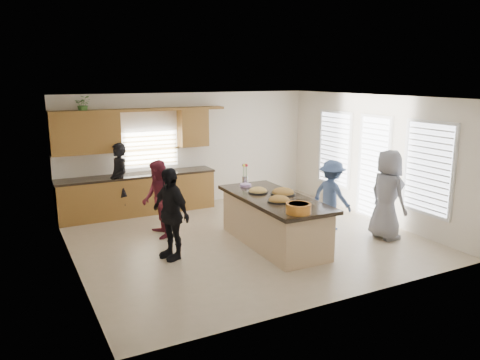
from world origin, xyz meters
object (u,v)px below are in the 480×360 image
salad_bowl (298,208)px  woman_left_back (119,181)px  woman_left_mid (158,199)px  island (274,222)px  woman_right_back (332,195)px  woman_right_front (387,195)px  woman_left_front (170,213)px

salad_bowl → woman_left_back: size_ratio=0.24×
woman_left_back → woman_left_mid: (0.37, -1.72, -0.08)m
island → woman_right_back: bearing=10.2°
island → woman_right_front: (2.19, -0.71, 0.45)m
island → salad_bowl: salad_bowl is taller
island → woman_left_front: bearing=173.7°
woman_right_front → island: bearing=74.3°
woman_left_back → woman_left_front: size_ratio=1.04×
island → woman_left_front: (-1.98, 0.25, 0.37)m
woman_left_front → woman_right_back: bearing=73.2°
woman_left_front → salad_bowl: bearing=35.5°
salad_bowl → woman_right_back: woman_right_back is taller
woman_left_front → woman_left_mid: bearing=155.9°
woman_left_front → woman_right_back: woman_left_front is taller
salad_bowl → woman_left_front: bearing=142.4°
salad_bowl → woman_right_front: (2.39, 0.41, -0.15)m
woman_right_back → woman_right_front: size_ratio=0.83×
woman_left_back → woman_left_mid: bearing=1.9°
salad_bowl → woman_right_back: (1.78, 1.37, -0.30)m
woman_right_back → island: bearing=87.3°
woman_left_back → woman_right_front: woman_right_front is taller
woman_left_back → woman_right_front: size_ratio=0.96×
island → woman_right_front: bearing=-16.9°
woman_left_back → woman_right_back: bearing=42.3°
woman_left_mid → woman_right_front: 4.55m
woman_left_front → woman_right_front: bearing=60.2°
woman_right_back → salad_bowl: bearing=115.7°
woman_left_front → woman_right_front: (4.17, -0.96, 0.07)m
salad_bowl → woman_left_front: woman_left_front is taller
island → woman_left_mid: size_ratio=1.73×
island → woman_left_back: 3.87m
salad_bowl → woman_right_back: size_ratio=0.28×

